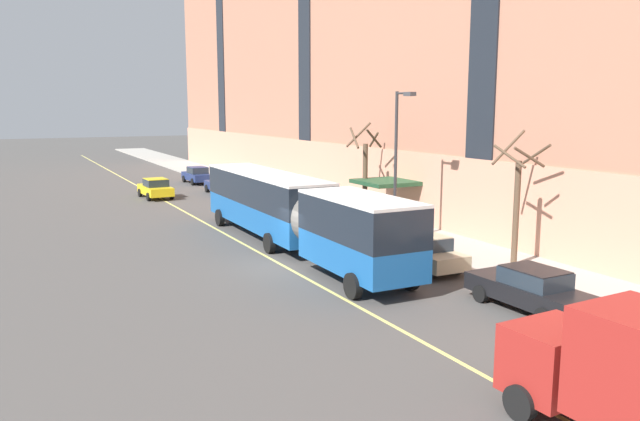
{
  "coord_description": "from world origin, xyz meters",
  "views": [
    {
      "loc": [
        -11.2,
        -24.95,
        7.09
      ],
      "look_at": [
        3.39,
        3.18,
        1.8
      ],
      "focal_mm": 35.0,
      "sensor_mm": 36.0,
      "label": 1
    }
  ],
  "objects_px": {
    "parked_car_navy_4": "(347,225)",
    "street_lamp": "(398,152)",
    "city_bus": "(292,209)",
    "parked_car_navy_0": "(221,184)",
    "street_tree_mid_block": "(517,199)",
    "parked_car_silver_2": "(262,196)",
    "parked_car_black_1": "(530,289)",
    "street_tree_far_uptown": "(365,171)",
    "taxi_cab": "(156,188)",
    "fire_hydrant": "(331,215)",
    "parked_car_champagne_7": "(422,251)",
    "parked_car_navy_5": "(197,175)"
  },
  "relations": [
    {
      "from": "parked_car_navy_0",
      "to": "parked_car_navy_4",
      "type": "bearing_deg",
      "value": -89.3
    },
    {
      "from": "parked_car_navy_0",
      "to": "city_bus",
      "type": "bearing_deg",
      "value": -99.16
    },
    {
      "from": "parked_car_navy_0",
      "to": "parked_car_silver_2",
      "type": "distance_m",
      "value": 8.15
    },
    {
      "from": "street_tree_far_uptown",
      "to": "street_lamp",
      "type": "distance_m",
      "value": 6.78
    },
    {
      "from": "street_tree_mid_block",
      "to": "parked_car_silver_2",
      "type": "bearing_deg",
      "value": 99.73
    },
    {
      "from": "parked_car_silver_2",
      "to": "parked_car_navy_5",
      "type": "bearing_deg",
      "value": 90.02
    },
    {
      "from": "city_bus",
      "to": "fire_hydrant",
      "type": "xyz_separation_m",
      "value": [
        5.28,
        5.68,
        -1.58
      ]
    },
    {
      "from": "city_bus",
      "to": "taxi_cab",
      "type": "xyz_separation_m",
      "value": [
        -1.96,
        21.23,
        -1.29
      ]
    },
    {
      "from": "parked_car_silver_2",
      "to": "street_tree_far_uptown",
      "type": "distance_m",
      "value": 9.19
    },
    {
      "from": "street_tree_mid_block",
      "to": "street_lamp",
      "type": "relative_size",
      "value": 0.77
    },
    {
      "from": "parked_car_navy_4",
      "to": "street_lamp",
      "type": "distance_m",
      "value": 4.88
    },
    {
      "from": "parked_car_navy_5",
      "to": "parked_car_navy_4",
      "type": "bearing_deg",
      "value": -90.04
    },
    {
      "from": "street_tree_far_uptown",
      "to": "parked_car_silver_2",
      "type": "bearing_deg",
      "value": 113.62
    },
    {
      "from": "city_bus",
      "to": "street_tree_mid_block",
      "type": "xyz_separation_m",
      "value": [
        7.29,
        -7.71,
        1.05
      ]
    },
    {
      "from": "parked_car_navy_4",
      "to": "street_lamp",
      "type": "xyz_separation_m",
      "value": [
        1.7,
        -2.2,
        4.02
      ]
    },
    {
      "from": "parked_car_black_1",
      "to": "parked_car_silver_2",
      "type": "bearing_deg",
      "value": 89.4
    },
    {
      "from": "parked_car_navy_0",
      "to": "street_tree_mid_block",
      "type": "height_order",
      "value": "street_tree_mid_block"
    },
    {
      "from": "parked_car_silver_2",
      "to": "fire_hydrant",
      "type": "distance_m",
      "value": 7.63
    },
    {
      "from": "parked_car_navy_4",
      "to": "street_tree_mid_block",
      "type": "bearing_deg",
      "value": -67.32
    },
    {
      "from": "taxi_cab",
      "to": "fire_hydrant",
      "type": "height_order",
      "value": "taxi_cab"
    },
    {
      "from": "parked_car_silver_2",
      "to": "city_bus",
      "type": "bearing_deg",
      "value": -105.76
    },
    {
      "from": "parked_car_navy_0",
      "to": "parked_car_champagne_7",
      "type": "distance_m",
      "value": 27.19
    },
    {
      "from": "parked_car_navy_5",
      "to": "taxi_cab",
      "type": "height_order",
      "value": "same"
    },
    {
      "from": "parked_car_navy_5",
      "to": "street_tree_far_uptown",
      "type": "height_order",
      "value": "street_tree_far_uptown"
    },
    {
      "from": "parked_car_navy_0",
      "to": "parked_car_navy_4",
      "type": "xyz_separation_m",
      "value": [
        0.25,
        -20.38,
        0.0
      ]
    },
    {
      "from": "taxi_cab",
      "to": "street_tree_far_uptown",
      "type": "distance_m",
      "value": 18.81
    },
    {
      "from": "city_bus",
      "to": "taxi_cab",
      "type": "height_order",
      "value": "city_bus"
    },
    {
      "from": "parked_car_navy_0",
      "to": "parked_car_black_1",
      "type": "xyz_separation_m",
      "value": [
        0.01,
        -33.65,
        0.0
      ]
    },
    {
      "from": "street_tree_mid_block",
      "to": "street_lamp",
      "type": "distance_m",
      "value": 6.91
    },
    {
      "from": "street_tree_far_uptown",
      "to": "fire_hydrant",
      "type": "bearing_deg",
      "value": 161.29
    },
    {
      "from": "parked_car_black_1",
      "to": "street_lamp",
      "type": "height_order",
      "value": "street_lamp"
    },
    {
      "from": "taxi_cab",
      "to": "fire_hydrant",
      "type": "relative_size",
      "value": 6.05
    },
    {
      "from": "parked_car_black_1",
      "to": "street_tree_far_uptown",
      "type": "bearing_deg",
      "value": 77.58
    },
    {
      "from": "city_bus",
      "to": "parked_car_navy_0",
      "type": "distance_m",
      "value": 21.6
    },
    {
      "from": "street_tree_far_uptown",
      "to": "street_tree_mid_block",
      "type": "bearing_deg",
      "value": -89.91
    },
    {
      "from": "city_bus",
      "to": "parked_car_champagne_7",
      "type": "distance_m",
      "value": 7.01
    },
    {
      "from": "parked_car_navy_4",
      "to": "street_tree_mid_block",
      "type": "height_order",
      "value": "street_tree_mid_block"
    },
    {
      "from": "parked_car_navy_0",
      "to": "taxi_cab",
      "type": "bearing_deg",
      "value": -179.34
    },
    {
      "from": "parked_car_champagne_7",
      "to": "parked_car_navy_0",
      "type": "bearing_deg",
      "value": 90.26
    },
    {
      "from": "city_bus",
      "to": "parked_car_navy_0",
      "type": "bearing_deg",
      "value": 80.84
    },
    {
      "from": "city_bus",
      "to": "street_tree_mid_block",
      "type": "bearing_deg",
      "value": -46.62
    },
    {
      "from": "parked_car_navy_4",
      "to": "street_tree_mid_block",
      "type": "xyz_separation_m",
      "value": [
        3.6,
        -8.63,
        2.33
      ]
    },
    {
      "from": "parked_car_navy_0",
      "to": "parked_car_black_1",
      "type": "height_order",
      "value": "same"
    },
    {
      "from": "parked_car_navy_5",
      "to": "parked_car_navy_0",
      "type": "bearing_deg",
      "value": -91.97
    },
    {
      "from": "street_lamp",
      "to": "fire_hydrant",
      "type": "relative_size",
      "value": 10.7
    },
    {
      "from": "parked_car_navy_5",
      "to": "parked_car_silver_2",
      "type": "bearing_deg",
      "value": -89.98
    },
    {
      "from": "parked_car_black_1",
      "to": "parked_car_navy_4",
      "type": "xyz_separation_m",
      "value": [
        0.24,
        13.27,
        0.0
      ]
    },
    {
      "from": "parked_car_champagne_7",
      "to": "street_tree_mid_block",
      "type": "distance_m",
      "value": 4.76
    },
    {
      "from": "street_lamp",
      "to": "city_bus",
      "type": "bearing_deg",
      "value": 166.57
    },
    {
      "from": "parked_car_navy_5",
      "to": "street_lamp",
      "type": "xyz_separation_m",
      "value": [
        1.68,
        -30.38,
        4.02
      ]
    }
  ]
}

